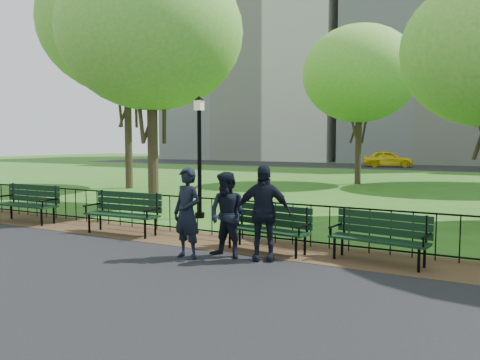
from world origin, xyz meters
The scene contains 19 objects.
ground centered at (0.00, 0.00, 0.00)m, with size 120.00×120.00×0.00m, color #325917.
asphalt_path centered at (0.00, -3.40, 0.01)m, with size 60.00×9.20×0.01m, color black.
dirt_strip centered at (0.00, 1.50, 0.01)m, with size 60.00×1.60×0.01m, color #3C2718.
far_street centered at (0.00, 35.00, 0.01)m, with size 70.00×9.00×0.01m, color black.
iron_fence centered at (0.00, 2.00, 0.50)m, with size 24.06×0.06×1.00m.
apartment_west centered at (-22.00, 48.00, 13.00)m, with size 22.00×15.00×26.00m, color beige.
apartment_mid centered at (2.00, 48.00, 15.00)m, with size 24.00×15.00×30.00m, color #BBB6AB.
park_bench_main centered at (0.08, 1.24, 0.61)m, with size 1.91×0.76×1.00m.
park_bench_left_a centered at (-3.37, 1.25, 0.62)m, with size 1.92×0.67×1.08m.
park_bench_left_b centered at (-6.75, 1.25, 0.63)m, with size 1.96×0.64×1.10m.
park_bench_right_a centered at (2.53, 1.39, 0.57)m, with size 1.80×0.77×0.99m.
lamppost centered at (-3.10, 4.09, 1.89)m, with size 0.31×0.31×3.47m.
tree_near_w centered at (-5.46, 4.94, 5.67)m, with size 5.86×5.86×8.17m.
tree_mid_w centered at (-10.74, 9.74, 7.61)m, with size 7.87×7.87×10.96m.
tree_far_c centered at (-1.82, 17.08, 5.63)m, with size 5.82×5.82×8.11m.
person_left centered at (-0.72, 0.02, 0.86)m, with size 0.62×0.41×1.70m, color black.
person_mid centered at (-0.07, 0.40, 0.82)m, with size 0.79×0.41×1.62m, color black.
person_right centered at (0.58, 0.56, 0.89)m, with size 1.03×0.42×1.76m, color black.
taxi centered at (-3.55, 34.36, 0.72)m, with size 1.67×4.16×1.42m, color yellow.
Camera 1 is at (4.22, -7.11, 2.19)m, focal length 35.00 mm.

